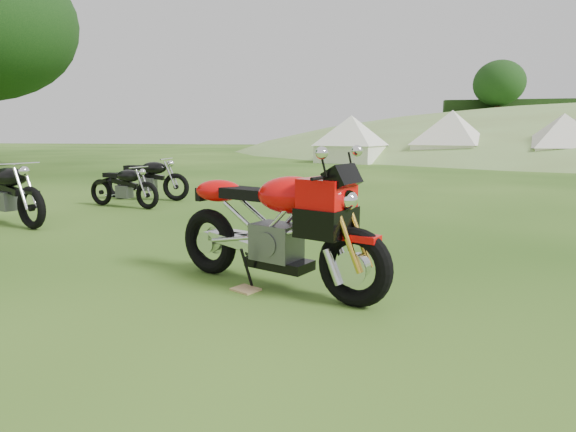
% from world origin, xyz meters
% --- Properties ---
extents(ground, '(120.00, 120.00, 0.00)m').
position_xyz_m(ground, '(0.00, 0.00, 0.00)').
color(ground, '#1D400D').
rests_on(ground, ground).
extents(sport_motorcycle, '(2.24, 1.40, 1.32)m').
position_xyz_m(sport_motorcycle, '(0.38, -0.63, 0.66)').
color(sport_motorcycle, red).
rests_on(sport_motorcycle, ground).
extents(plywood_board, '(0.29, 0.28, 0.02)m').
position_xyz_m(plywood_board, '(0.14, -0.76, 0.01)').
color(plywood_board, tan).
rests_on(plywood_board, ground).
extents(vintage_moto_a, '(1.68, 0.75, 0.86)m').
position_xyz_m(vintage_moto_a, '(-3.62, 3.61, 0.43)').
color(vintage_moto_a, black).
rests_on(vintage_moto_a, ground).
extents(vintage_moto_b, '(2.05, 1.13, 1.06)m').
position_xyz_m(vintage_moto_b, '(-4.47, 1.58, 0.53)').
color(vintage_moto_b, black).
rests_on(vintage_moto_b, ground).
extents(vintage_moto_d, '(1.84, 0.43, 0.97)m').
position_xyz_m(vintage_moto_d, '(-3.67, 4.65, 0.48)').
color(vintage_moto_d, black).
rests_on(vintage_moto_d, ground).
extents(tent_left, '(3.53, 3.53, 2.44)m').
position_xyz_m(tent_left, '(-0.46, 19.59, 1.22)').
color(tent_left, white).
rests_on(tent_left, ground).
extents(tent_mid, '(3.94, 3.94, 2.58)m').
position_xyz_m(tent_mid, '(4.36, 20.00, 1.29)').
color(tent_mid, white).
rests_on(tent_mid, ground).
extents(tent_right, '(2.82, 2.82, 2.41)m').
position_xyz_m(tent_right, '(8.64, 17.90, 1.21)').
color(tent_right, silver).
rests_on(tent_right, ground).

